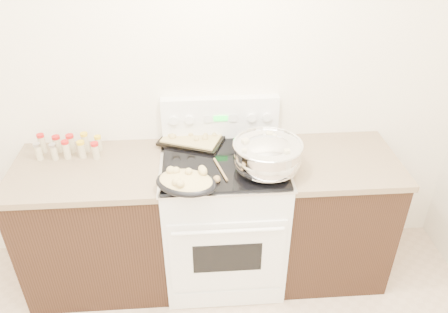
{
  "coord_description": "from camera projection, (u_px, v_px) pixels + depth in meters",
  "views": [
    {
      "loc": [
        0.19,
        -0.82,
        2.39
      ],
      "look_at": [
        0.35,
        1.37,
        1.0
      ],
      "focal_mm": 35.0,
      "sensor_mm": 36.0,
      "label": 1
    }
  ],
  "objects": [
    {
      "name": "room_shell",
      "position": [
        119.0,
        220.0,
        1.04
      ],
      "size": [
        4.1,
        3.6,
        2.75
      ],
      "color": "white",
      "rests_on": "ground"
    },
    {
      "name": "counter_left",
      "position": [
        98.0,
        225.0,
        2.88
      ],
      "size": [
        0.93,
        0.67,
        0.92
      ],
      "color": "black",
      "rests_on": "ground"
    },
    {
      "name": "counter_right",
      "position": [
        330.0,
        214.0,
        2.98
      ],
      "size": [
        0.73,
        0.67,
        0.92
      ],
      "color": "black",
      "rests_on": "ground"
    },
    {
      "name": "kitchen_range",
      "position": [
        223.0,
        216.0,
        2.91
      ],
      "size": [
        0.78,
        0.73,
        1.22
      ],
      "color": "white",
      "rests_on": "ground"
    },
    {
      "name": "mixing_bowl",
      "position": [
        267.0,
        156.0,
        2.53
      ],
      "size": [
        0.48,
        0.48,
        0.24
      ],
      "color": "silver",
      "rests_on": "kitchen_range"
    },
    {
      "name": "roasting_pan",
      "position": [
        186.0,
        182.0,
        2.39
      ],
      "size": [
        0.41,
        0.35,
        0.11
      ],
      "color": "black",
      "rests_on": "kitchen_range"
    },
    {
      "name": "baking_sheet",
      "position": [
        192.0,
        138.0,
        2.86
      ],
      "size": [
        0.47,
        0.41,
        0.06
      ],
      "color": "black",
      "rests_on": "kitchen_range"
    },
    {
      "name": "wooden_spoon",
      "position": [
        218.0,
        176.0,
        2.51
      ],
      "size": [
        0.09,
        0.25,
        0.04
      ],
      "color": "#9A7646",
      "rests_on": "kitchen_range"
    },
    {
      "name": "blue_ladle",
      "position": [
        267.0,
        160.0,
        2.6
      ],
      "size": [
        0.17,
        0.27,
        0.11
      ],
      "color": "#82B8C3",
      "rests_on": "kitchen_range"
    },
    {
      "name": "spice_jars",
      "position": [
        69.0,
        146.0,
        2.73
      ],
      "size": [
        0.4,
        0.15,
        0.13
      ],
      "color": "#BFB28C",
      "rests_on": "counter_left"
    }
  ]
}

